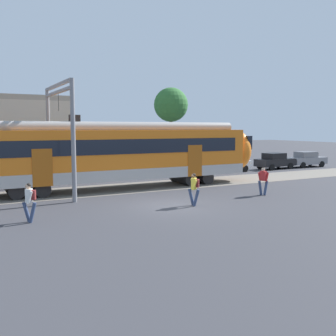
# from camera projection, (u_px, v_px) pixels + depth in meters

# --- Properties ---
(ground_plane) EXTENTS (160.00, 160.00, 0.00)m
(ground_plane) POSITION_uv_depth(u_px,v_px,m) (173.00, 206.00, 19.95)
(ground_plane) COLOR #38383D
(pedestrian_white) EXTENTS (0.58, 0.64, 1.67)m
(pedestrian_white) POSITION_uv_depth(u_px,v_px,m) (30.00, 199.00, 16.35)
(pedestrian_white) COLOR navy
(pedestrian_white) RESTS_ON ground
(pedestrian_yellow) EXTENTS (0.52, 0.67, 1.67)m
(pedestrian_yellow) POSITION_uv_depth(u_px,v_px,m) (194.00, 187.00, 19.85)
(pedestrian_yellow) COLOR navy
(pedestrian_yellow) RESTS_ON ground
(pedestrian_red) EXTENTS (0.69, 0.54, 1.67)m
(pedestrian_red) POSITION_uv_depth(u_px,v_px,m) (263.00, 178.00, 23.01)
(pedestrian_red) COLOR navy
(pedestrian_red) RESTS_ON ground
(parked_car_white) EXTENTS (4.03, 1.81, 1.54)m
(parked_car_white) POSITION_uv_depth(u_px,v_px,m) (228.00, 163.00, 35.21)
(parked_car_white) COLOR silver
(parked_car_white) RESTS_ON ground
(parked_car_black) EXTENTS (4.09, 1.93, 1.54)m
(parked_car_black) POSITION_uv_depth(u_px,v_px,m) (275.00, 161.00, 37.57)
(parked_car_black) COLOR black
(parked_car_black) RESTS_ON ground
(parked_car_grey) EXTENTS (4.09, 1.93, 1.54)m
(parked_car_grey) POSITION_uv_depth(u_px,v_px,m) (307.00, 159.00, 39.58)
(parked_car_grey) COLOR gray
(parked_car_grey) RESTS_ON ground
(catenary_gantry) EXTENTS (0.24, 6.64, 6.53)m
(catenary_gantry) POSITION_uv_depth(u_px,v_px,m) (59.00, 122.00, 23.33)
(catenary_gantry) COLOR gray
(catenary_gantry) RESTS_ON ground
(street_tree_right) EXTENTS (3.61, 3.61, 8.17)m
(street_tree_right) POSITION_uv_depth(u_px,v_px,m) (171.00, 105.00, 41.50)
(street_tree_right) COLOR brown
(street_tree_right) RESTS_ON ground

